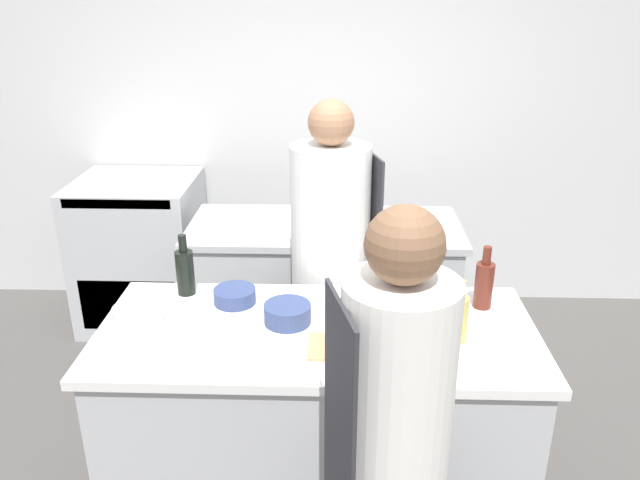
{
  "coord_description": "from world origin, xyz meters",
  "views": [
    {
      "loc": [
        0.08,
        -2.23,
        2.23
      ],
      "look_at": [
        0.0,
        0.35,
        1.17
      ],
      "focal_mm": 35.0,
      "sensor_mm": 36.0,
      "label": 1
    }
  ],
  "objects_px": {
    "bottle_cooking_oil": "(458,317)",
    "bowl_prep_small": "(138,316)",
    "chef_at_stove": "(331,272)",
    "oven_range": "(142,251)",
    "stockpot": "(346,211)",
    "bottle_olive_oil": "(409,286)",
    "bowl_ceramic_blue": "(288,313)",
    "chef_at_prep_near": "(391,467)",
    "bowl_mixing_large": "(235,296)",
    "bottle_vinegar": "(484,283)",
    "bottle_wine": "(185,271)"
  },
  "relations": [
    {
      "from": "bottle_cooking_oil",
      "to": "bowl_prep_small",
      "type": "distance_m",
      "value": 1.3
    },
    {
      "from": "chef_at_stove",
      "to": "bottle_cooking_oil",
      "type": "distance_m",
      "value": 0.91
    },
    {
      "from": "oven_range",
      "to": "stockpot",
      "type": "xyz_separation_m",
      "value": [
        1.41,
        -0.49,
        0.49
      ]
    },
    {
      "from": "bottle_olive_oil",
      "to": "bowl_ceramic_blue",
      "type": "bearing_deg",
      "value": -168.45
    },
    {
      "from": "oven_range",
      "to": "chef_at_prep_near",
      "type": "distance_m",
      "value": 2.9
    },
    {
      "from": "oven_range",
      "to": "bowl_mixing_large",
      "type": "distance_m",
      "value": 1.81
    },
    {
      "from": "oven_range",
      "to": "bowl_ceramic_blue",
      "type": "relative_size",
      "value": 5.21
    },
    {
      "from": "chef_at_stove",
      "to": "bottle_vinegar",
      "type": "relative_size",
      "value": 6.14
    },
    {
      "from": "bowl_mixing_large",
      "to": "bottle_wine",
      "type": "bearing_deg",
      "value": 160.37
    },
    {
      "from": "chef_at_stove",
      "to": "stockpot",
      "type": "bearing_deg",
      "value": 156.9
    },
    {
      "from": "oven_range",
      "to": "stockpot",
      "type": "height_order",
      "value": "stockpot"
    },
    {
      "from": "chef_at_prep_near",
      "to": "stockpot",
      "type": "distance_m",
      "value": 1.95
    },
    {
      "from": "oven_range",
      "to": "chef_at_stove",
      "type": "distance_m",
      "value": 1.73
    },
    {
      "from": "bottle_vinegar",
      "to": "bowl_mixing_large",
      "type": "distance_m",
      "value": 1.09
    },
    {
      "from": "bowl_prep_small",
      "to": "bowl_ceramic_blue",
      "type": "height_order",
      "value": "bowl_prep_small"
    },
    {
      "from": "stockpot",
      "to": "bowl_ceramic_blue",
      "type": "bearing_deg",
      "value": -101.99
    },
    {
      "from": "bottle_wine",
      "to": "bowl_prep_small",
      "type": "relative_size",
      "value": 1.43
    },
    {
      "from": "chef_at_prep_near",
      "to": "bowl_prep_small",
      "type": "relative_size",
      "value": 8.54
    },
    {
      "from": "bottle_vinegar",
      "to": "bowl_prep_small",
      "type": "height_order",
      "value": "bottle_vinegar"
    },
    {
      "from": "chef_at_stove",
      "to": "bottle_cooking_oil",
      "type": "relative_size",
      "value": 6.68
    },
    {
      "from": "bowl_ceramic_blue",
      "to": "bottle_wine",
      "type": "bearing_deg",
      "value": 152.57
    },
    {
      "from": "bottle_wine",
      "to": "bottle_cooking_oil",
      "type": "distance_m",
      "value": 1.22
    },
    {
      "from": "oven_range",
      "to": "bottle_cooking_oil",
      "type": "height_order",
      "value": "bottle_cooking_oil"
    },
    {
      "from": "bowl_mixing_large",
      "to": "bottle_cooking_oil",
      "type": "bearing_deg",
      "value": -17.15
    },
    {
      "from": "bottle_olive_oil",
      "to": "stockpot",
      "type": "xyz_separation_m",
      "value": [
        -0.26,
        1.07,
        -0.05
      ]
    },
    {
      "from": "chef_at_stove",
      "to": "bottle_wine",
      "type": "relative_size",
      "value": 6.11
    },
    {
      "from": "stockpot",
      "to": "bottle_wine",
      "type": "bearing_deg",
      "value": -128.5
    },
    {
      "from": "chef_at_prep_near",
      "to": "bottle_vinegar",
      "type": "bearing_deg",
      "value": -40.93
    },
    {
      "from": "chef_at_prep_near",
      "to": "bowl_mixing_large",
      "type": "xyz_separation_m",
      "value": [
        -0.63,
        0.94,
        0.09
      ]
    },
    {
      "from": "chef_at_stove",
      "to": "bottle_wine",
      "type": "bearing_deg",
      "value": -76.14
    },
    {
      "from": "bottle_vinegar",
      "to": "oven_range",
      "type": "bearing_deg",
      "value": 143.21
    },
    {
      "from": "oven_range",
      "to": "bottle_cooking_oil",
      "type": "xyz_separation_m",
      "value": [
        1.84,
        -1.78,
        0.51
      ]
    },
    {
      "from": "bottle_cooking_oil",
      "to": "stockpot",
      "type": "bearing_deg",
      "value": 108.52
    },
    {
      "from": "chef_at_prep_near",
      "to": "bowl_prep_small",
      "type": "xyz_separation_m",
      "value": [
        -0.99,
        0.73,
        0.1
      ]
    },
    {
      "from": "bowl_mixing_large",
      "to": "oven_range",
      "type": "bearing_deg",
      "value": 121.47
    },
    {
      "from": "bottle_cooking_oil",
      "to": "bowl_mixing_large",
      "type": "height_order",
      "value": "bottle_cooking_oil"
    },
    {
      "from": "bowl_ceramic_blue",
      "to": "bottle_cooking_oil",
      "type": "bearing_deg",
      "value": -9.99
    },
    {
      "from": "bowl_prep_small",
      "to": "stockpot",
      "type": "bearing_deg",
      "value": 54.66
    },
    {
      "from": "chef_at_prep_near",
      "to": "bottle_vinegar",
      "type": "height_order",
      "value": "chef_at_prep_near"
    },
    {
      "from": "stockpot",
      "to": "bottle_olive_oil",
      "type": "bearing_deg",
      "value": -76.33
    },
    {
      "from": "chef_at_stove",
      "to": "bottle_olive_oil",
      "type": "bearing_deg",
      "value": 18.48
    },
    {
      "from": "bowl_mixing_large",
      "to": "chef_at_prep_near",
      "type": "bearing_deg",
      "value": -56.32
    },
    {
      "from": "oven_range",
      "to": "bowl_ceramic_blue",
      "type": "distance_m",
      "value": 2.08
    },
    {
      "from": "oven_range",
      "to": "stockpot",
      "type": "bearing_deg",
      "value": -19.22
    },
    {
      "from": "chef_at_prep_near",
      "to": "oven_range",
      "type": "bearing_deg",
      "value": 17.55
    },
    {
      "from": "bottle_olive_oil",
      "to": "stockpot",
      "type": "bearing_deg",
      "value": 103.67
    },
    {
      "from": "bottle_vinegar",
      "to": "bowl_prep_small",
      "type": "distance_m",
      "value": 1.47
    },
    {
      "from": "bottle_olive_oil",
      "to": "bottle_wine",
      "type": "bearing_deg",
      "value": 171.57
    },
    {
      "from": "bottle_cooking_oil",
      "to": "stockpot",
      "type": "xyz_separation_m",
      "value": [
        -0.43,
        1.29,
        -0.02
      ]
    },
    {
      "from": "oven_range",
      "to": "chef_at_stove",
      "type": "xyz_separation_m",
      "value": [
        1.33,
        -1.05,
        0.36
      ]
    }
  ]
}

